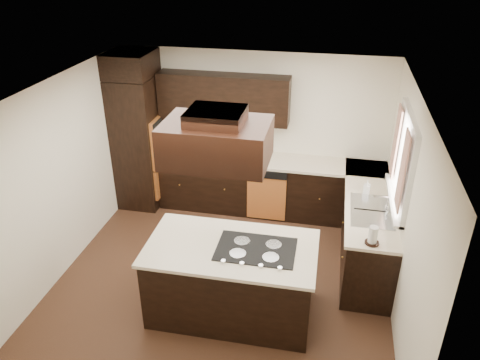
# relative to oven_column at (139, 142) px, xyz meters

# --- Properties ---
(floor) EXTENTS (4.20, 4.20, 0.02)m
(floor) POSITION_rel_oven_column_xyz_m (1.78, -1.71, -1.07)
(floor) COLOR brown
(floor) RESTS_ON ground
(ceiling) EXTENTS (4.20, 4.20, 0.02)m
(ceiling) POSITION_rel_oven_column_xyz_m (1.78, -1.71, 1.45)
(ceiling) COLOR silver
(ceiling) RESTS_ON ground
(wall_back) EXTENTS (4.20, 0.02, 2.50)m
(wall_back) POSITION_rel_oven_column_xyz_m (1.78, 0.40, 0.19)
(wall_back) COLOR white
(wall_back) RESTS_ON ground
(wall_front) EXTENTS (4.20, 0.02, 2.50)m
(wall_front) POSITION_rel_oven_column_xyz_m (1.78, -3.81, 0.19)
(wall_front) COLOR white
(wall_front) RESTS_ON ground
(wall_left) EXTENTS (0.02, 4.20, 2.50)m
(wall_left) POSITION_rel_oven_column_xyz_m (-0.33, -1.71, 0.19)
(wall_left) COLOR white
(wall_left) RESTS_ON ground
(wall_right) EXTENTS (0.02, 4.20, 2.50)m
(wall_right) POSITION_rel_oven_column_xyz_m (3.88, -1.71, 0.19)
(wall_right) COLOR white
(wall_right) RESTS_ON ground
(oven_column) EXTENTS (0.65, 0.75, 2.12)m
(oven_column) POSITION_rel_oven_column_xyz_m (0.00, 0.00, 0.00)
(oven_column) COLOR black
(oven_column) RESTS_ON floor
(wall_oven_face) EXTENTS (0.05, 0.62, 0.78)m
(wall_oven_face) POSITION_rel_oven_column_xyz_m (0.35, 0.00, 0.06)
(wall_oven_face) COLOR #CF7131
(wall_oven_face) RESTS_ON oven_column
(base_cabinets_back) EXTENTS (2.93, 0.60, 0.88)m
(base_cabinets_back) POSITION_rel_oven_column_xyz_m (1.81, 0.09, -0.62)
(base_cabinets_back) COLOR black
(base_cabinets_back) RESTS_ON floor
(base_cabinets_right) EXTENTS (0.60, 2.40, 0.88)m
(base_cabinets_right) POSITION_rel_oven_column_xyz_m (3.58, -0.80, -0.62)
(base_cabinets_right) COLOR black
(base_cabinets_right) RESTS_ON floor
(countertop_back) EXTENTS (2.93, 0.63, 0.04)m
(countertop_back) POSITION_rel_oven_column_xyz_m (1.81, 0.08, -0.16)
(countertop_back) COLOR beige
(countertop_back) RESTS_ON base_cabinets_back
(countertop_right) EXTENTS (0.63, 2.40, 0.04)m
(countertop_right) POSITION_rel_oven_column_xyz_m (3.56, -0.80, -0.16)
(countertop_right) COLOR beige
(countertop_right) RESTS_ON base_cabinets_right
(upper_cabinets) EXTENTS (2.00, 0.34, 0.72)m
(upper_cabinets) POSITION_rel_oven_column_xyz_m (1.34, 0.23, 0.75)
(upper_cabinets) COLOR black
(upper_cabinets) RESTS_ON wall_back
(dishwasher_front) EXTENTS (0.60, 0.05, 0.72)m
(dishwasher_front) POSITION_rel_oven_column_xyz_m (2.10, -0.20, -0.66)
(dishwasher_front) COLOR #CF7131
(dishwasher_front) RESTS_ON floor
(window_frame) EXTENTS (0.06, 1.32, 1.12)m
(window_frame) POSITION_rel_oven_column_xyz_m (3.85, -1.16, 0.59)
(window_frame) COLOR white
(window_frame) RESTS_ON wall_right
(window_pane) EXTENTS (0.00, 1.20, 1.00)m
(window_pane) POSITION_rel_oven_column_xyz_m (3.87, -1.16, 0.59)
(window_pane) COLOR white
(window_pane) RESTS_ON wall_right
(curtain_left) EXTENTS (0.02, 0.34, 0.90)m
(curtain_left) POSITION_rel_oven_column_xyz_m (3.79, -1.57, 0.64)
(curtain_left) COLOR #F8DAC3
(curtain_left) RESTS_ON wall_right
(curtain_right) EXTENTS (0.02, 0.34, 0.90)m
(curtain_right) POSITION_rel_oven_column_xyz_m (3.79, -0.74, 0.64)
(curtain_right) COLOR #F8DAC3
(curtain_right) RESTS_ON wall_right
(sink_rim) EXTENTS (0.52, 0.84, 0.01)m
(sink_rim) POSITION_rel_oven_column_xyz_m (3.58, -1.16, -0.14)
(sink_rim) COLOR silver
(sink_rim) RESTS_ON countertop_right
(island) EXTENTS (1.85, 1.02, 0.88)m
(island) POSITION_rel_oven_column_xyz_m (2.01, -2.26, -0.62)
(island) COLOR black
(island) RESTS_ON floor
(island_top) EXTENTS (1.91, 1.09, 0.04)m
(island_top) POSITION_rel_oven_column_xyz_m (2.01, -2.26, -0.16)
(island_top) COLOR beige
(island_top) RESTS_ON island
(cooktop) EXTENTS (0.87, 0.59, 0.01)m
(cooktop) POSITION_rel_oven_column_xyz_m (2.29, -2.26, -0.13)
(cooktop) COLOR black
(cooktop) RESTS_ON island_top
(range_hood) EXTENTS (1.05, 0.72, 0.42)m
(range_hood) POSITION_rel_oven_column_xyz_m (1.88, -2.25, 1.10)
(range_hood) COLOR black
(range_hood) RESTS_ON ceiling
(hood_duct) EXTENTS (0.55, 0.50, 0.13)m
(hood_duct) POSITION_rel_oven_column_xyz_m (1.88, -2.25, 1.38)
(hood_duct) COLOR black
(hood_duct) RESTS_ON ceiling
(blender_base) EXTENTS (0.15, 0.15, 0.10)m
(blender_base) POSITION_rel_oven_column_xyz_m (0.68, 0.06, -0.09)
(blender_base) COLOR silver
(blender_base) RESTS_ON countertop_back
(blender_pitcher) EXTENTS (0.13, 0.13, 0.26)m
(blender_pitcher) POSITION_rel_oven_column_xyz_m (0.68, 0.06, 0.09)
(blender_pitcher) COLOR silver
(blender_pitcher) RESTS_ON blender_base
(spice_rack) EXTENTS (0.34, 0.11, 0.28)m
(spice_rack) POSITION_rel_oven_column_xyz_m (1.17, 0.00, 0.00)
(spice_rack) COLOR black
(spice_rack) RESTS_ON countertop_back
(mixing_bowl) EXTENTS (0.32, 0.32, 0.06)m
(mixing_bowl) POSITION_rel_oven_column_xyz_m (0.68, 0.04, -0.11)
(mixing_bowl) COLOR white
(mixing_bowl) RESTS_ON countertop_back
(soap_bottle) EXTENTS (0.10, 0.10, 0.19)m
(soap_bottle) POSITION_rel_oven_column_xyz_m (3.52, -0.70, -0.04)
(soap_bottle) COLOR white
(soap_bottle) RESTS_ON countertop_right
(paper_towel) EXTENTS (0.11, 0.11, 0.22)m
(paper_towel) POSITION_rel_oven_column_xyz_m (3.54, -1.88, -0.03)
(paper_towel) COLOR white
(paper_towel) RESTS_ON countertop_right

